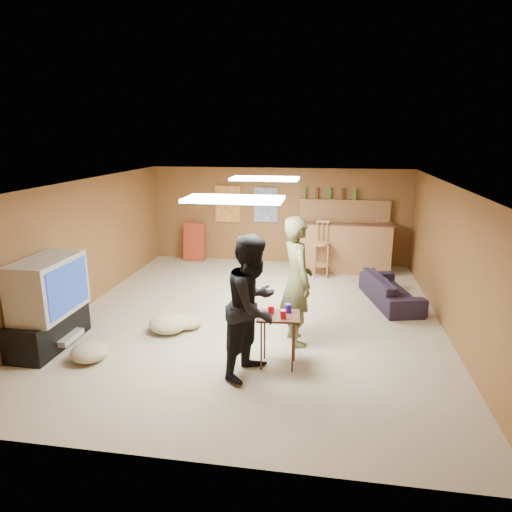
# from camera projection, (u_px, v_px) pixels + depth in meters

# --- Properties ---
(ground) EXTENTS (7.00, 7.00, 0.00)m
(ground) POSITION_uv_depth(u_px,v_px,m) (254.00, 317.00, 7.57)
(ground) COLOR tan
(ground) RESTS_ON ground
(ceiling) EXTENTS (6.00, 7.00, 0.02)m
(ceiling) POSITION_uv_depth(u_px,v_px,m) (254.00, 184.00, 7.00)
(ceiling) COLOR silver
(ceiling) RESTS_ON ground
(wall_back) EXTENTS (6.00, 0.02, 2.20)m
(wall_back) POSITION_uv_depth(u_px,v_px,m) (279.00, 216.00, 10.62)
(wall_back) COLOR brown
(wall_back) RESTS_ON ground
(wall_front) EXTENTS (6.00, 0.02, 2.20)m
(wall_front) POSITION_uv_depth(u_px,v_px,m) (188.00, 354.00, 3.94)
(wall_front) COLOR brown
(wall_front) RESTS_ON ground
(wall_left) EXTENTS (0.02, 7.00, 2.20)m
(wall_left) POSITION_uv_depth(u_px,v_px,m) (80.00, 246.00, 7.74)
(wall_left) COLOR brown
(wall_left) RESTS_ON ground
(wall_right) EXTENTS (0.02, 7.00, 2.20)m
(wall_right) POSITION_uv_depth(u_px,v_px,m) (452.00, 261.00, 6.82)
(wall_right) COLOR brown
(wall_right) RESTS_ON ground
(tv_stand) EXTENTS (0.55, 1.30, 0.50)m
(tv_stand) POSITION_uv_depth(u_px,v_px,m) (49.00, 329.00, 6.49)
(tv_stand) COLOR black
(tv_stand) RESTS_ON ground
(dvd_box) EXTENTS (0.35, 0.50, 0.08)m
(dvd_box) POSITION_uv_depth(u_px,v_px,m) (64.00, 337.00, 6.48)
(dvd_box) COLOR #B2B2B7
(dvd_box) RESTS_ON tv_stand
(tv_body) EXTENTS (0.60, 1.10, 0.80)m
(tv_body) POSITION_uv_depth(u_px,v_px,m) (48.00, 286.00, 6.31)
(tv_body) COLOR #B2B2B7
(tv_body) RESTS_ON tv_stand
(tv_screen) EXTENTS (0.02, 0.95, 0.65)m
(tv_screen) POSITION_uv_depth(u_px,v_px,m) (68.00, 288.00, 6.26)
(tv_screen) COLOR navy
(tv_screen) RESTS_ON tv_body
(bar_counter) EXTENTS (2.00, 0.60, 1.10)m
(bar_counter) POSITION_uv_depth(u_px,v_px,m) (343.00, 247.00, 10.00)
(bar_counter) COLOR #956036
(bar_counter) RESTS_ON ground
(bar_lip) EXTENTS (2.10, 0.12, 0.05)m
(bar_lip) POSITION_uv_depth(u_px,v_px,m) (345.00, 224.00, 9.62)
(bar_lip) COLOR #3C1E13
(bar_lip) RESTS_ON bar_counter
(bar_shelf) EXTENTS (2.00, 0.18, 0.05)m
(bar_shelf) POSITION_uv_depth(u_px,v_px,m) (345.00, 201.00, 10.19)
(bar_shelf) COLOR #956036
(bar_shelf) RESTS_ON bar_backing
(bar_backing) EXTENTS (2.00, 0.14, 0.60)m
(bar_backing) POSITION_uv_depth(u_px,v_px,m) (344.00, 214.00, 10.28)
(bar_backing) COLOR #956036
(bar_backing) RESTS_ON bar_counter
(poster_left) EXTENTS (0.60, 0.03, 0.85)m
(poster_left) POSITION_uv_depth(u_px,v_px,m) (228.00, 204.00, 10.70)
(poster_left) COLOR #BF3F26
(poster_left) RESTS_ON wall_back
(poster_right) EXTENTS (0.55, 0.03, 0.80)m
(poster_right) POSITION_uv_depth(u_px,v_px,m) (266.00, 205.00, 10.56)
(poster_right) COLOR #334C99
(poster_right) RESTS_ON wall_back
(folding_chair_stack) EXTENTS (0.50, 0.26, 0.91)m
(folding_chair_stack) POSITION_uv_depth(u_px,v_px,m) (194.00, 242.00, 10.90)
(folding_chair_stack) COLOR #AB351F
(folding_chair_stack) RESTS_ON ground
(ceiling_panel_front) EXTENTS (1.20, 0.60, 0.04)m
(ceiling_panel_front) POSITION_uv_depth(u_px,v_px,m) (234.00, 199.00, 5.57)
(ceiling_panel_front) COLOR white
(ceiling_panel_front) RESTS_ON ceiling
(ceiling_panel_back) EXTENTS (1.20, 0.60, 0.04)m
(ceiling_panel_back) POSITION_uv_depth(u_px,v_px,m) (265.00, 179.00, 8.15)
(ceiling_panel_back) COLOR white
(ceiling_panel_back) RESTS_ON ceiling
(person_olive) EXTENTS (0.67, 0.80, 1.86)m
(person_olive) POSITION_uv_depth(u_px,v_px,m) (297.00, 281.00, 6.44)
(person_olive) COLOR brown
(person_olive) RESTS_ON ground
(person_black) EXTENTS (0.96, 1.07, 1.80)m
(person_black) POSITION_uv_depth(u_px,v_px,m) (253.00, 306.00, 5.59)
(person_black) COLOR black
(person_black) RESTS_ON ground
(sofa) EXTENTS (1.03, 1.78, 0.49)m
(sofa) POSITION_uv_depth(u_px,v_px,m) (391.00, 290.00, 8.16)
(sofa) COLOR black
(sofa) RESTS_ON ground
(tray_table) EXTENTS (0.58, 0.48, 0.71)m
(tray_table) POSITION_uv_depth(u_px,v_px,m) (278.00, 340.00, 5.91)
(tray_table) COLOR #3C1E13
(tray_table) RESTS_ON ground
(cup_red_near) EXTENTS (0.10, 0.10, 0.11)m
(cup_red_near) POSITION_uv_depth(u_px,v_px,m) (271.00, 310.00, 5.85)
(cup_red_near) COLOR red
(cup_red_near) RESTS_ON tray_table
(cup_red_far) EXTENTS (0.09, 0.09, 0.11)m
(cup_red_far) POSITION_uv_depth(u_px,v_px,m) (283.00, 314.00, 5.70)
(cup_red_far) COLOR red
(cup_red_far) RESTS_ON tray_table
(cup_blue) EXTENTS (0.09, 0.09, 0.12)m
(cup_blue) POSITION_uv_depth(u_px,v_px,m) (288.00, 308.00, 5.88)
(cup_blue) COLOR #1E169B
(cup_blue) RESTS_ON tray_table
(bar_stool_left) EXTENTS (0.50, 0.50, 1.23)m
(bar_stool_left) POSITION_uv_depth(u_px,v_px,m) (322.00, 248.00, 9.58)
(bar_stool_left) COLOR #956036
(bar_stool_left) RESTS_ON ground
(bar_stool_right) EXTENTS (0.47, 0.47, 1.33)m
(bar_stool_right) POSITION_uv_depth(u_px,v_px,m) (382.00, 244.00, 9.73)
(bar_stool_right) COLOR #956036
(bar_stool_right) RESTS_ON ground
(cushion_near_tv) EXTENTS (0.67, 0.67, 0.27)m
(cushion_near_tv) POSITION_uv_depth(u_px,v_px,m) (169.00, 323.00, 6.99)
(cushion_near_tv) COLOR tan
(cushion_near_tv) RESTS_ON ground
(cushion_mid) EXTENTS (0.55, 0.55, 0.20)m
(cushion_mid) POSITION_uv_depth(u_px,v_px,m) (188.00, 322.00, 7.13)
(cushion_mid) COLOR tan
(cushion_mid) RESTS_ON ground
(cushion_far) EXTENTS (0.62, 0.62, 0.23)m
(cushion_far) POSITION_uv_depth(u_px,v_px,m) (90.00, 352.00, 6.11)
(cushion_far) COLOR tan
(cushion_far) RESTS_ON ground
(bottle_row) EXTENTS (1.20, 0.08, 0.26)m
(bottle_row) POSITION_uv_depth(u_px,v_px,m) (330.00, 194.00, 10.18)
(bottle_row) COLOR #3F7233
(bottle_row) RESTS_ON bar_shelf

